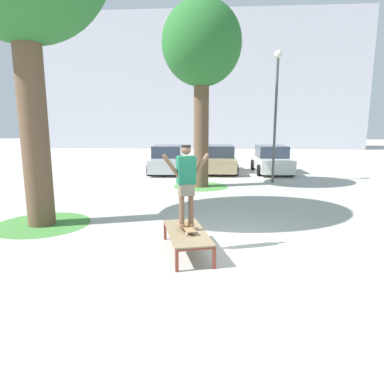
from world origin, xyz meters
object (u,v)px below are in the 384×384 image
at_px(skateboard, 186,227).
at_px(tree_mid_back, 202,48).
at_px(car_white, 271,160).
at_px(light_post, 276,98).
at_px(skater, 186,180).
at_px(skate_box, 187,233).
at_px(car_tan, 219,160).
at_px(car_silver, 167,160).

distance_m(skateboard, tree_mid_back, 9.40).
height_order(car_white, light_post, light_post).
distance_m(skater, car_white, 13.17).
xyz_separation_m(skate_box, skater, (-0.01, 0.04, 1.12)).
bearing_deg(skate_box, car_white, 73.89).
bearing_deg(car_tan, skateboard, -93.38).
distance_m(skater, car_tan, 12.67).
bearing_deg(car_white, car_silver, -176.82).
distance_m(car_tan, car_white, 2.92).
relative_size(skateboard, car_silver, 0.19).
bearing_deg(skateboard, light_post, 70.75).
xyz_separation_m(skate_box, skateboard, (-0.01, 0.04, 0.12)).
bearing_deg(skateboard, skate_box, -74.83).
bearing_deg(skateboard, skater, 112.14).
distance_m(car_silver, car_white, 5.85).
relative_size(skater, light_post, 0.29).
distance_m(tree_mid_back, light_post, 4.02).
height_order(skateboard, car_white, car_white).
distance_m(skateboard, skater, 0.99).
xyz_separation_m(skater, car_white, (3.67, 12.62, -0.84)).
distance_m(skater, light_post, 10.04).
distance_m(tree_mid_back, car_tan, 6.96).
relative_size(skateboard, tree_mid_back, 0.11).
height_order(car_tan, light_post, light_post).
bearing_deg(car_white, car_tan, 179.95).
relative_size(car_silver, car_white, 1.01).
distance_m(skate_box, car_silver, 12.54).
bearing_deg(light_post, skater, -109.26).
bearing_deg(car_silver, light_post, -29.62).
relative_size(tree_mid_back, car_silver, 1.76).
bearing_deg(car_tan, car_silver, -173.61).
bearing_deg(skater, car_white, 73.79).
height_order(skate_box, tree_mid_back, tree_mid_back).
height_order(tree_mid_back, light_post, tree_mid_back).
distance_m(skate_box, light_post, 10.39).
bearing_deg(car_tan, skate_box, -93.32).
height_order(skateboard, tree_mid_back, tree_mid_back).
relative_size(skater, car_white, 0.40).
bearing_deg(tree_mid_back, skate_box, -89.46).
relative_size(skateboard, car_tan, 0.19).
bearing_deg(light_post, car_silver, 150.38).
distance_m(skateboard, light_post, 10.31).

